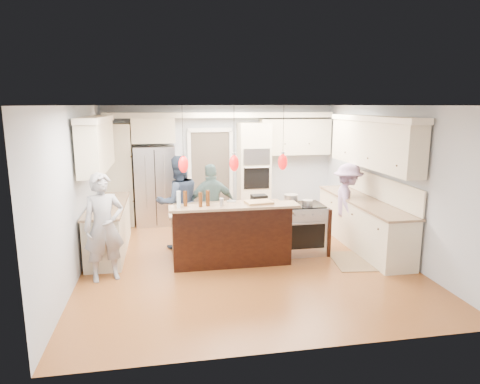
% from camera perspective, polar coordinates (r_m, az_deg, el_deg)
% --- Properties ---
extents(ground_plane, '(6.00, 6.00, 0.00)m').
position_cam_1_polar(ground_plane, '(7.78, 0.46, -8.84)').
color(ground_plane, '#985929').
rests_on(ground_plane, ground).
extents(room_shell, '(5.54, 6.04, 2.72)m').
position_cam_1_polar(room_shell, '(7.35, 0.49, 4.58)').
color(room_shell, '#B2BCC6').
rests_on(room_shell, ground).
extents(refrigerator, '(0.90, 0.70, 1.80)m').
position_cam_1_polar(refrigerator, '(9.97, -11.17, 0.87)').
color(refrigerator, '#B7B7BC').
rests_on(refrigerator, ground).
extents(oven_column, '(0.72, 0.69, 2.30)m').
position_cam_1_polar(oven_column, '(10.17, 1.84, 2.72)').
color(oven_column, beige).
rests_on(oven_column, ground).
extents(back_upper_cabinets, '(5.30, 0.61, 2.54)m').
position_cam_1_polar(back_upper_cabinets, '(10.00, -6.71, 5.49)').
color(back_upper_cabinets, beige).
rests_on(back_upper_cabinets, ground).
extents(right_counter_run, '(0.64, 3.10, 2.51)m').
position_cam_1_polar(right_counter_run, '(8.54, 16.43, -0.11)').
color(right_counter_run, beige).
rests_on(right_counter_run, ground).
extents(left_cabinets, '(0.64, 2.30, 2.51)m').
position_cam_1_polar(left_cabinets, '(8.21, -17.63, -0.63)').
color(left_cabinets, beige).
rests_on(left_cabinets, ground).
extents(kitchen_island, '(2.10, 1.46, 1.12)m').
position_cam_1_polar(kitchen_island, '(7.65, -1.46, -5.36)').
color(kitchen_island, black).
rests_on(kitchen_island, ground).
extents(island_range, '(0.82, 0.71, 0.92)m').
position_cam_1_polar(island_range, '(8.05, 8.44, -4.83)').
color(island_range, '#B7B7BC').
rests_on(island_range, ground).
extents(pendant_lights, '(1.75, 0.15, 1.03)m').
position_cam_1_polar(pendant_lights, '(6.81, -0.79, 3.90)').
color(pendant_lights, black).
rests_on(pendant_lights, ground).
extents(person_bar_end, '(0.71, 0.57, 1.70)m').
position_cam_1_polar(person_bar_end, '(6.96, -17.69, -4.50)').
color(person_bar_end, gray).
rests_on(person_bar_end, ground).
extents(person_far_left, '(1.01, 0.88, 1.78)m').
position_cam_1_polar(person_far_left, '(8.22, -8.19, -1.36)').
color(person_far_left, '#293851').
rests_on(person_far_left, ground).
extents(person_far_right, '(0.97, 0.47, 1.61)m').
position_cam_1_polar(person_far_right, '(8.29, -3.76, -1.77)').
color(person_far_right, slate).
rests_on(person_far_right, ground).
extents(person_range_side, '(0.83, 1.13, 1.58)m').
position_cam_1_polar(person_range_side, '(8.84, 14.13, -1.36)').
color(person_range_side, '#9C80AD').
rests_on(person_range_side, ground).
extents(floor_rug, '(0.80, 1.07, 0.01)m').
position_cam_1_polar(floor_rug, '(7.89, 14.81, -8.89)').
color(floor_rug, olive).
rests_on(floor_rug, ground).
extents(water_bottle, '(0.07, 0.07, 0.27)m').
position_cam_1_polar(water_bottle, '(6.75, -8.18, -1.00)').
color(water_bottle, silver).
rests_on(water_bottle, kitchen_island).
extents(beer_bottle_a, '(0.07, 0.07, 0.25)m').
position_cam_1_polar(beer_bottle_a, '(6.86, -7.31, -0.89)').
color(beer_bottle_a, '#4C260D').
rests_on(beer_bottle_a, kitchen_island).
extents(beer_bottle_b, '(0.08, 0.08, 0.26)m').
position_cam_1_polar(beer_bottle_b, '(6.84, -4.31, -0.82)').
color(beer_bottle_b, '#4C260D').
rests_on(beer_bottle_b, kitchen_island).
extents(beer_bottle_c, '(0.07, 0.07, 0.24)m').
position_cam_1_polar(beer_bottle_c, '(6.80, -5.30, -1.01)').
color(beer_bottle_c, '#4C260D').
rests_on(beer_bottle_c, kitchen_island).
extents(drink_can, '(0.09, 0.09, 0.13)m').
position_cam_1_polar(drink_can, '(6.82, -2.46, -1.38)').
color(drink_can, '#B7B7BC').
rests_on(drink_can, kitchen_island).
extents(cutting_board, '(0.47, 0.36, 0.03)m').
position_cam_1_polar(cutting_board, '(7.05, 2.53, -1.36)').
color(cutting_board, '#B07F51').
rests_on(cutting_board, kitchen_island).
extents(pot_large, '(0.26, 0.26, 0.15)m').
position_cam_1_polar(pot_large, '(8.03, 6.82, -0.85)').
color(pot_large, '#B7B7BC').
rests_on(pot_large, island_range).
extents(pot_small, '(0.19, 0.19, 0.10)m').
position_cam_1_polar(pot_small, '(7.87, 8.98, -1.39)').
color(pot_small, '#B7B7BC').
rests_on(pot_small, island_range).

